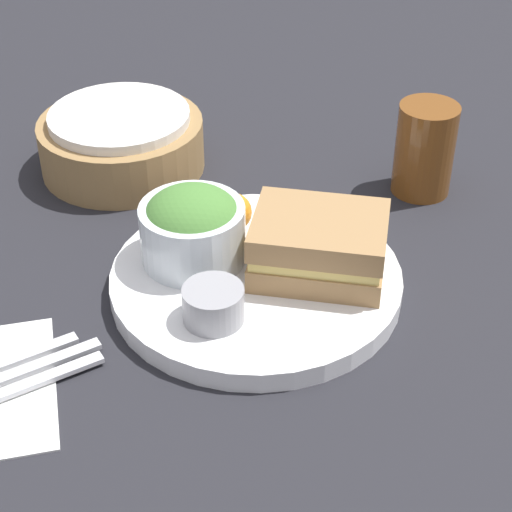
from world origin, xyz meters
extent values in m
plane|color=#232328|center=(0.00, 0.00, 0.00)|extent=(4.00, 4.00, 0.00)
cylinder|color=white|center=(0.00, 0.00, 0.01)|extent=(0.29, 0.29, 0.02)
cube|color=#A37A4C|center=(0.06, -0.01, 0.03)|extent=(0.16, 0.14, 0.02)
cube|color=#E5C666|center=(0.06, -0.01, 0.05)|extent=(0.15, 0.14, 0.01)
cube|color=#A37A4C|center=(0.06, -0.01, 0.07)|extent=(0.16, 0.14, 0.02)
cylinder|color=white|center=(-0.06, 0.04, 0.05)|extent=(0.10, 0.10, 0.06)
ellipsoid|color=#4C8438|center=(-0.06, 0.04, 0.07)|extent=(0.10, 0.10, 0.06)
cylinder|color=#99999E|center=(-0.05, -0.06, 0.04)|extent=(0.06, 0.06, 0.03)
sphere|color=orange|center=(-0.01, 0.08, 0.04)|extent=(0.04, 0.04, 0.04)
cylinder|color=brown|center=(0.23, 0.14, 0.05)|extent=(0.07, 0.07, 0.11)
cylinder|color=#997547|center=(-0.10, 0.27, 0.03)|extent=(0.20, 0.20, 0.06)
cylinder|color=white|center=(-0.10, 0.27, 0.07)|extent=(0.17, 0.17, 0.01)
camera|label=1|loc=(-0.15, -0.65, 0.53)|focal=60.00mm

